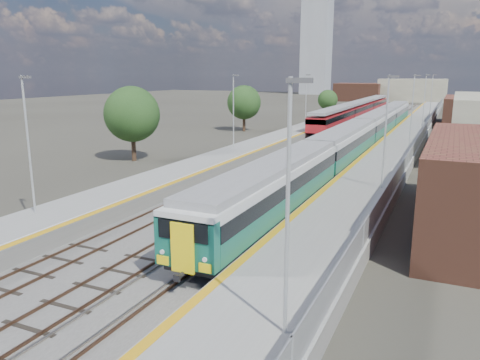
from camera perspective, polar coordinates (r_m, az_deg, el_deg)
The scene contains 11 objects.
ground at distance 61.60m, azimuth 14.36°, elevation 4.42°, with size 320.00×320.00×0.00m, color #47443A.
ballast_bed at distance 64.45m, azimuth 12.80°, elevation 4.88°, with size 10.50×155.00×0.06m, color #565451.
tracks at distance 65.95m, azimuth 13.61°, elevation 5.08°, with size 8.96×160.00×0.17m.
platform_right at distance 63.30m, azimuth 19.52°, elevation 4.79°, with size 4.70×155.00×8.52m.
platform_left at distance 66.07m, azimuth 7.02°, elevation 5.72°, with size 4.30×155.00×8.52m.
buildings at distance 151.43m, azimuth 13.93°, elevation 13.27°, with size 72.00×185.50×40.00m.
green_train at distance 54.52m, azimuth 14.76°, elevation 5.63°, with size 2.78×77.34×3.06m.
red_train at distance 89.02m, azimuth 14.14°, elevation 8.26°, with size 2.80×56.85×3.54m.
tree_a at distance 47.83m, azimuth -13.04°, elevation 7.82°, with size 5.49×5.49×7.44m.
tree_b at distance 71.54m, azimuth 0.50°, elevation 9.44°, with size 5.11×5.11×6.92m.
tree_c at distance 98.37m, azimuth 10.64°, elevation 9.59°, with size 4.00×4.00×5.42m.
Camera 1 is at (10.62, -10.07, 8.59)m, focal length 35.00 mm.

